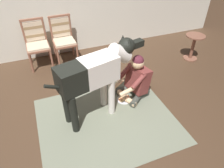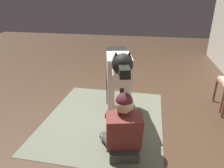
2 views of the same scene
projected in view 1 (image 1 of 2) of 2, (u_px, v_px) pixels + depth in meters
name	position (u px, v px, depth m)	size (l,w,h in m)	color
ground_plane	(95.00, 129.00, 3.12)	(14.68, 14.68, 0.00)	#442F20
area_rug	(107.00, 120.00, 3.26)	(2.08, 1.78, 0.01)	slate
dining_chair_left_of_pair	(37.00, 41.00, 4.28)	(0.47, 0.48, 0.98)	#8D5944
dining_chair_right_of_pair	(63.00, 37.00, 4.44)	(0.47, 0.48, 0.98)	#8D5944
person_sitting_on_floor	(136.00, 80.00, 3.55)	(0.70, 0.58, 0.81)	#3E413B
large_dog	(96.00, 73.00, 2.91)	(1.56, 0.55, 1.20)	silver
hot_dog_on_plate	(124.00, 99.00, 3.63)	(0.26, 0.26, 0.06)	silver
round_side_table	(193.00, 45.00, 4.57)	(0.41, 0.41, 0.58)	brown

